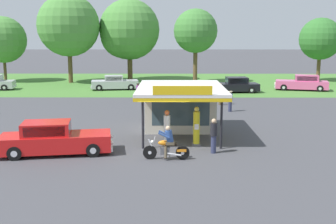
{
  "coord_description": "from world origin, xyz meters",
  "views": [
    {
      "loc": [
        0.35,
        -19.7,
        5.65
      ],
      "look_at": [
        0.19,
        3.13,
        1.4
      ],
      "focal_mm": 44.19,
      "sensor_mm": 36.0,
      "label": 1
    }
  ],
  "objects_px": {
    "bystander_leaning_by_kiosk": "(220,93)",
    "bystander_admiring_sedan": "(214,135)",
    "motorcycle_with_rider": "(167,146)",
    "parked_car_back_row_far_right": "(233,86)",
    "bystander_strolling_foreground": "(138,91)",
    "featured_classic_sedan": "(54,139)",
    "parked_car_back_row_far_left": "(115,83)",
    "gas_pump_nearside": "(167,129)",
    "parked_car_back_row_right": "(302,83)",
    "gas_pump_offside": "(196,128)",
    "bystander_chatting_near_pumps": "(230,101)"
  },
  "relations": [
    {
      "from": "motorcycle_with_rider",
      "to": "bystander_leaning_by_kiosk",
      "type": "relative_size",
      "value": 1.21
    },
    {
      "from": "parked_car_back_row_far_left",
      "to": "bystander_leaning_by_kiosk",
      "type": "distance_m",
      "value": 13.91
    },
    {
      "from": "motorcycle_with_rider",
      "to": "parked_car_back_row_far_right",
      "type": "height_order",
      "value": "motorcycle_with_rider"
    },
    {
      "from": "parked_car_back_row_far_left",
      "to": "parked_car_back_row_right",
      "type": "xyz_separation_m",
      "value": [
        19.65,
        -0.38,
        0.05
      ]
    },
    {
      "from": "motorcycle_with_rider",
      "to": "parked_car_back_row_right",
      "type": "relative_size",
      "value": 0.38
    },
    {
      "from": "parked_car_back_row_far_right",
      "to": "parked_car_back_row_far_left",
      "type": "bearing_deg",
      "value": 170.45
    },
    {
      "from": "featured_classic_sedan",
      "to": "bystander_strolling_foreground",
      "type": "distance_m",
      "value": 16.81
    },
    {
      "from": "parked_car_back_row_far_right",
      "to": "bystander_admiring_sedan",
      "type": "distance_m",
      "value": 22.23
    },
    {
      "from": "gas_pump_offside",
      "to": "bystander_chatting_near_pumps",
      "type": "xyz_separation_m",
      "value": [
        3.13,
        9.75,
        -0.11
      ]
    },
    {
      "from": "gas_pump_nearside",
      "to": "bystander_admiring_sedan",
      "type": "xyz_separation_m",
      "value": [
        2.27,
        -1.42,
        0.06
      ]
    },
    {
      "from": "featured_classic_sedan",
      "to": "parked_car_back_row_far_left",
      "type": "bearing_deg",
      "value": 90.69
    },
    {
      "from": "parked_car_back_row_far_left",
      "to": "bystander_leaning_by_kiosk",
      "type": "bearing_deg",
      "value": -44.13
    },
    {
      "from": "motorcycle_with_rider",
      "to": "parked_car_back_row_far_left",
      "type": "distance_m",
      "value": 25.6
    },
    {
      "from": "bystander_leaning_by_kiosk",
      "to": "bystander_admiring_sedan",
      "type": "xyz_separation_m",
      "value": [
        -1.99,
        -14.19,
        -0.04
      ]
    },
    {
      "from": "parked_car_back_row_far_left",
      "to": "bystander_admiring_sedan",
      "type": "height_order",
      "value": "bystander_admiring_sedan"
    },
    {
      "from": "motorcycle_with_rider",
      "to": "parked_car_back_row_far_left",
      "type": "height_order",
      "value": "motorcycle_with_rider"
    },
    {
      "from": "bystander_leaning_by_kiosk",
      "to": "bystander_admiring_sedan",
      "type": "height_order",
      "value": "bystander_leaning_by_kiosk"
    },
    {
      "from": "parked_car_back_row_far_right",
      "to": "gas_pump_nearside",
      "type": "bearing_deg",
      "value": -107.45
    },
    {
      "from": "bystander_strolling_foreground",
      "to": "bystander_leaning_by_kiosk",
      "type": "relative_size",
      "value": 0.87
    },
    {
      "from": "parked_car_back_row_right",
      "to": "bystander_leaning_by_kiosk",
      "type": "distance_m",
      "value": 13.42
    },
    {
      "from": "parked_car_back_row_far_right",
      "to": "motorcycle_with_rider",
      "type": "bearing_deg",
      "value": -105.59
    },
    {
      "from": "bystander_admiring_sedan",
      "to": "motorcycle_with_rider",
      "type": "bearing_deg",
      "value": -154.68
    },
    {
      "from": "motorcycle_with_rider",
      "to": "parked_car_back_row_far_left",
      "type": "relative_size",
      "value": 0.41
    },
    {
      "from": "motorcycle_with_rider",
      "to": "gas_pump_offside",
      "type": "bearing_deg",
      "value": 58.94
    },
    {
      "from": "bystander_admiring_sedan",
      "to": "bystander_leaning_by_kiosk",
      "type": "bearing_deg",
      "value": 82.01
    },
    {
      "from": "bystander_strolling_foreground",
      "to": "bystander_admiring_sedan",
      "type": "relative_size",
      "value": 0.91
    },
    {
      "from": "bystander_leaning_by_kiosk",
      "to": "bystander_admiring_sedan",
      "type": "relative_size",
      "value": 1.04
    },
    {
      "from": "gas_pump_nearside",
      "to": "parked_car_back_row_far_right",
      "type": "relative_size",
      "value": 0.33
    },
    {
      "from": "gas_pump_offside",
      "to": "bystander_leaning_by_kiosk",
      "type": "distance_m",
      "value": 13.06
    },
    {
      "from": "gas_pump_offside",
      "to": "motorcycle_with_rider",
      "type": "distance_m",
      "value": 2.92
    },
    {
      "from": "parked_car_back_row_right",
      "to": "bystander_chatting_near_pumps",
      "type": "xyz_separation_m",
      "value": [
        -9.28,
        -12.32,
        0.1
      ]
    },
    {
      "from": "parked_car_back_row_far_left",
      "to": "bystander_chatting_near_pumps",
      "type": "xyz_separation_m",
      "value": [
        10.37,
        -12.7,
        0.15
      ]
    },
    {
      "from": "parked_car_back_row_right",
      "to": "bystander_strolling_foreground",
      "type": "xyz_separation_m",
      "value": [
        -16.6,
        -7.11,
        0.09
      ]
    },
    {
      "from": "gas_pump_nearside",
      "to": "motorcycle_with_rider",
      "type": "distance_m",
      "value": 2.49
    },
    {
      "from": "gas_pump_nearside",
      "to": "parked_car_back_row_right",
      "type": "distance_m",
      "value": 26.11
    },
    {
      "from": "bystander_admiring_sedan",
      "to": "parked_car_back_row_far_left",
      "type": "bearing_deg",
      "value": 108.5
    },
    {
      "from": "gas_pump_nearside",
      "to": "motorcycle_with_rider",
      "type": "xyz_separation_m",
      "value": [
        0.03,
        -2.49,
        -0.19
      ]
    },
    {
      "from": "featured_classic_sedan",
      "to": "bystander_admiring_sedan",
      "type": "distance_m",
      "value": 7.7
    },
    {
      "from": "bystander_strolling_foreground",
      "to": "bystander_leaning_by_kiosk",
      "type": "distance_m",
      "value": 7.27
    },
    {
      "from": "parked_car_back_row_right",
      "to": "bystander_admiring_sedan",
      "type": "xyz_separation_m",
      "value": [
        -11.66,
        -23.5,
        0.17
      ]
    },
    {
      "from": "motorcycle_with_rider",
      "to": "bystander_chatting_near_pumps",
      "type": "bearing_deg",
      "value": 69.29
    },
    {
      "from": "bystander_admiring_sedan",
      "to": "gas_pump_offside",
      "type": "bearing_deg",
      "value": 117.72
    },
    {
      "from": "featured_classic_sedan",
      "to": "bystander_chatting_near_pumps",
      "type": "height_order",
      "value": "featured_classic_sedan"
    },
    {
      "from": "bystander_chatting_near_pumps",
      "to": "motorcycle_with_rider",
      "type": "bearing_deg",
      "value": -110.71
    },
    {
      "from": "motorcycle_with_rider",
      "to": "bystander_leaning_by_kiosk",
      "type": "bearing_deg",
      "value": 74.47
    },
    {
      "from": "parked_car_back_row_right",
      "to": "bystander_admiring_sedan",
      "type": "height_order",
      "value": "bystander_admiring_sedan"
    },
    {
      "from": "parked_car_back_row_far_right",
      "to": "bystander_strolling_foreground",
      "type": "distance_m",
      "value": 10.59
    },
    {
      "from": "parked_car_back_row_right",
      "to": "bystander_admiring_sedan",
      "type": "relative_size",
      "value": 3.33
    },
    {
      "from": "gas_pump_offside",
      "to": "bystander_chatting_near_pumps",
      "type": "relative_size",
      "value": 1.31
    },
    {
      "from": "parked_car_back_row_far_left",
      "to": "bystander_leaning_by_kiosk",
      "type": "relative_size",
      "value": 2.94
    }
  ]
}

